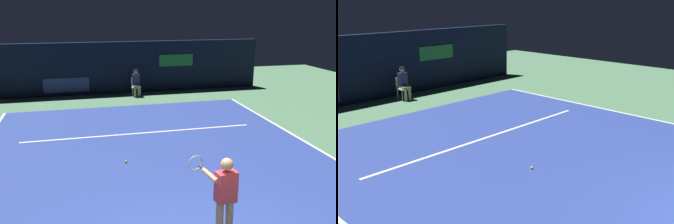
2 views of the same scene
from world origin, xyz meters
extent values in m
plane|color=#4C7A56|center=(0.00, 4.90, 0.00)|extent=(30.15, 30.15, 0.00)
cube|color=navy|center=(0.00, 4.90, 0.01)|extent=(10.21, 11.81, 0.01)
cube|color=white|center=(5.06, 4.90, 0.01)|extent=(0.10, 11.81, 0.01)
cube|color=white|center=(0.00, 6.97, 0.01)|extent=(7.97, 0.10, 0.01)
cube|color=black|center=(0.00, 13.60, 1.30)|extent=(14.91, 0.30, 2.60)
cube|color=navy|center=(-2.61, 13.44, 0.55)|extent=(2.20, 0.04, 0.70)
cube|color=#1E6B2D|center=(2.98, 13.44, 1.60)|extent=(1.80, 0.04, 0.60)
cylinder|color=tan|center=(0.51, 0.46, 0.46)|extent=(0.14, 0.14, 0.92)
cube|color=#D8333F|center=(0.42, 0.45, 1.20)|extent=(0.39, 0.27, 0.56)
sphere|color=tan|center=(0.42, 0.45, 1.62)|extent=(0.22, 0.22, 0.22)
cylinder|color=tan|center=(0.19, 0.63, 1.35)|extent=(0.16, 0.51, 0.09)
cylinder|color=tan|center=(0.63, 0.50, 1.12)|extent=(0.09, 0.09, 0.56)
cylinder|color=black|center=(0.14, 0.93, 1.35)|extent=(0.08, 0.30, 0.03)
torus|color=#B2B2B7|center=(0.10, 1.21, 1.35)|extent=(0.30, 0.07, 0.30)
cube|color=white|center=(0.73, 12.63, 0.46)|extent=(0.45, 0.41, 0.04)
cube|color=white|center=(0.74, 12.83, 0.69)|extent=(0.42, 0.04, 0.42)
cylinder|color=#B2B2B7|center=(0.54, 12.46, 0.23)|extent=(0.03, 0.03, 0.46)
cylinder|color=#B2B2B7|center=(0.92, 12.46, 0.23)|extent=(0.03, 0.03, 0.46)
cylinder|color=#B2B2B7|center=(0.55, 12.80, 0.23)|extent=(0.03, 0.03, 0.46)
cylinder|color=#B2B2B7|center=(0.92, 12.80, 0.23)|extent=(0.03, 0.03, 0.46)
cube|color=tan|center=(0.73, 12.55, 0.50)|extent=(0.33, 0.41, 0.14)
cylinder|color=tan|center=(0.64, 12.37, 0.23)|extent=(0.11, 0.11, 0.46)
cylinder|color=tan|center=(0.82, 12.37, 0.23)|extent=(0.11, 0.11, 0.46)
cube|color=#23284C|center=(0.73, 12.67, 0.83)|extent=(0.34, 0.23, 0.52)
sphere|color=tan|center=(0.73, 12.67, 1.21)|extent=(0.20, 0.20, 0.20)
cylinder|color=#141933|center=(0.73, 12.67, 1.30)|extent=(0.19, 0.19, 0.04)
sphere|color=#CCE033|center=(-0.83, 4.57, 0.05)|extent=(0.07, 0.07, 0.07)
camera|label=1|loc=(-1.94, -4.93, 4.19)|focal=39.09mm
camera|label=2|loc=(-7.62, -1.19, 3.99)|focal=43.14mm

